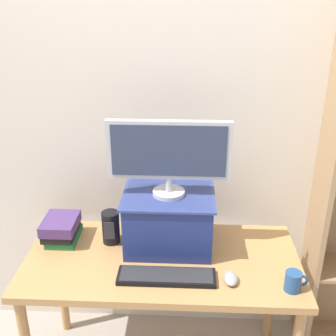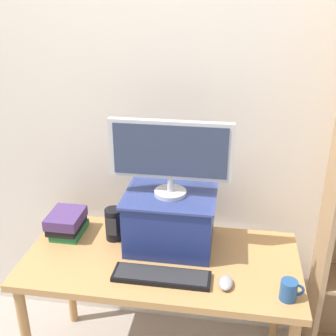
{
  "view_description": "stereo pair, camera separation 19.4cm",
  "coord_description": "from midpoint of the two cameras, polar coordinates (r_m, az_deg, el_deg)",
  "views": [
    {
      "loc": [
        0.11,
        -1.73,
        2.01
      ],
      "look_at": [
        0.03,
        0.05,
        1.23
      ],
      "focal_mm": 45.0,
      "sensor_mm": 36.0,
      "label": 1
    },
    {
      "loc": [
        0.31,
        -1.71,
        2.01
      ],
      "look_at": [
        0.03,
        0.05,
        1.23
      ],
      "focal_mm": 45.0,
      "sensor_mm": 36.0,
      "label": 2
    }
  ],
  "objects": [
    {
      "name": "book_stack",
      "position": [
        2.32,
        -11.2,
        -7.39
      ],
      "size": [
        0.17,
        0.22,
        0.13
      ],
      "color": "#236B38",
      "rests_on": "desk"
    },
    {
      "name": "desk_speaker",
      "position": [
        2.24,
        -4.88,
        -7.65
      ],
      "size": [
        0.09,
        0.09,
        0.18
      ],
      "color": "black",
      "rests_on": "desk"
    },
    {
      "name": "keyboard",
      "position": [
        2.0,
        1.99,
        -14.54
      ],
      "size": [
        0.45,
        0.13,
        0.02
      ],
      "color": "black",
      "rests_on": "desk"
    },
    {
      "name": "back_wall",
      "position": [
        2.29,
        3.36,
        5.71
      ],
      "size": [
        7.0,
        0.08,
        2.6
      ],
      "color": "beige",
      "rests_on": "ground_plane"
    },
    {
      "name": "coffee_mug",
      "position": [
        1.97,
        18.96,
        -15.48
      ],
      "size": [
        0.1,
        0.07,
        0.09
      ],
      "color": "#234C84",
      "rests_on": "desk"
    },
    {
      "name": "computer_monitor",
      "position": [
        1.99,
        3.11,
        1.93
      ],
      "size": [
        0.59,
        0.16,
        0.38
      ],
      "color": "#B7B7BA",
      "rests_on": "riser_box"
    },
    {
      "name": "computer_mouse",
      "position": [
        1.98,
        10.72,
        -15.11
      ],
      "size": [
        0.06,
        0.1,
        0.04
      ],
      "color": "#99999E",
      "rests_on": "desk"
    },
    {
      "name": "desk",
      "position": [
        2.19,
        1.7,
        -13.91
      ],
      "size": [
        1.36,
        0.66,
        0.76
      ],
      "color": "#B7844C",
      "rests_on": "ground_plane"
    },
    {
      "name": "riser_box",
      "position": [
        2.15,
        2.91,
        -6.97
      ],
      "size": [
        0.46,
        0.35,
        0.29
      ],
      "color": "navy",
      "rests_on": "desk"
    }
  ]
}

